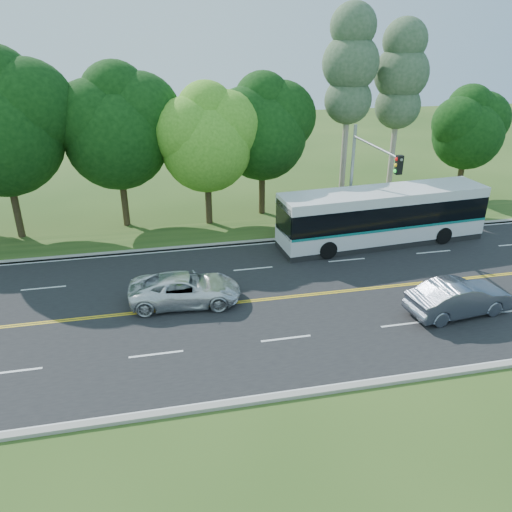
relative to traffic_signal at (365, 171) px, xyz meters
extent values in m
plane|color=#2C4918|center=(-6.49, -5.40, -4.67)|extent=(120.00, 120.00, 0.00)
cube|color=black|center=(-6.49, -5.40, -4.66)|extent=(60.00, 14.00, 0.02)
cube|color=#9B968C|center=(-6.49, 1.75, -4.60)|extent=(60.00, 0.30, 0.15)
cube|color=#9B968C|center=(-6.49, -12.55, -4.60)|extent=(60.00, 0.30, 0.15)
cube|color=#2C4918|center=(-6.49, 3.60, -4.62)|extent=(60.00, 4.00, 0.10)
cube|color=gold|center=(-6.49, -5.48, -4.65)|extent=(57.00, 0.10, 0.00)
cube|color=gold|center=(-6.49, -5.32, -4.65)|extent=(57.00, 0.10, 0.00)
cube|color=silver|center=(-17.99, -8.90, -4.65)|extent=(2.20, 0.12, 0.00)
cube|color=silver|center=(-12.49, -8.90, -4.65)|extent=(2.20, 0.12, 0.00)
cube|color=silver|center=(-6.99, -8.90, -4.65)|extent=(2.20, 0.12, 0.00)
cube|color=silver|center=(-1.49, -8.90, -4.65)|extent=(2.20, 0.12, 0.00)
cube|color=silver|center=(4.01, -8.90, -4.65)|extent=(2.20, 0.12, 0.00)
cube|color=silver|center=(-17.99, -1.90, -4.65)|extent=(2.20, 0.12, 0.00)
cube|color=silver|center=(-12.49, -1.90, -4.65)|extent=(2.20, 0.12, 0.00)
cube|color=silver|center=(-6.99, -1.90, -4.65)|extent=(2.20, 0.12, 0.00)
cube|color=silver|center=(-1.49, -1.90, -4.65)|extent=(2.20, 0.12, 0.00)
cube|color=silver|center=(4.01, -1.90, -4.65)|extent=(2.20, 0.12, 0.00)
cube|color=silver|center=(-6.49, 1.45, -4.65)|extent=(57.00, 0.12, 0.00)
cube|color=silver|center=(-6.49, -12.25, -4.65)|extent=(57.00, 0.12, 0.00)
cylinder|color=black|center=(-20.49, 5.60, -2.69)|extent=(0.44, 0.44, 3.96)
sphere|color=black|center=(-20.49, 5.60, 1.81)|extent=(7.20, 7.20, 7.20)
sphere|color=black|center=(-18.87, 5.90, 3.25)|extent=(5.76, 5.76, 5.76)
cylinder|color=black|center=(-13.99, 6.60, -2.87)|extent=(0.44, 0.44, 3.60)
sphere|color=black|center=(-13.99, 6.60, 1.24)|extent=(6.60, 6.60, 6.60)
sphere|color=black|center=(-12.51, 6.90, 2.56)|extent=(5.28, 5.28, 5.28)
sphere|color=black|center=(-15.31, 6.40, 2.39)|extent=(4.95, 4.95, 4.95)
sphere|color=black|center=(-13.89, 7.00, 3.71)|extent=(4.29, 4.29, 4.29)
cylinder|color=black|center=(-8.49, 5.60, -3.05)|extent=(0.44, 0.44, 3.24)
sphere|color=#428C1D|center=(-8.49, 5.60, 0.60)|extent=(5.80, 5.80, 5.80)
sphere|color=#428C1D|center=(-7.19, 5.90, 1.76)|extent=(4.64, 4.64, 4.64)
sphere|color=#428C1D|center=(-9.65, 5.40, 1.61)|extent=(4.35, 4.35, 4.35)
sphere|color=#428C1D|center=(-8.39, 6.00, 2.77)|extent=(3.77, 3.77, 3.77)
cylinder|color=black|center=(-4.49, 7.10, -2.96)|extent=(0.44, 0.44, 3.42)
sphere|color=black|center=(-4.49, 7.10, 0.85)|extent=(6.00, 6.00, 6.00)
sphere|color=black|center=(-3.14, 7.40, 2.05)|extent=(4.80, 4.80, 4.80)
sphere|color=black|center=(-5.69, 6.90, 1.90)|extent=(4.50, 4.50, 4.50)
sphere|color=black|center=(-4.39, 7.50, 3.10)|extent=(3.90, 3.90, 3.90)
cylinder|color=#A89A88|center=(1.51, 7.10, 0.23)|extent=(0.40, 0.40, 9.80)
sphere|color=#334E31|center=(1.51, 7.10, 3.03)|extent=(3.23, 3.23, 3.23)
sphere|color=#334E31|center=(1.51, 7.10, 5.41)|extent=(3.80, 3.80, 3.80)
sphere|color=#334E31|center=(1.51, 7.10, 7.65)|extent=(3.04, 3.04, 3.04)
cylinder|color=#A89A88|center=(5.51, 7.60, -0.12)|extent=(0.40, 0.40, 9.10)
sphere|color=#334E31|center=(5.51, 7.60, 2.48)|extent=(3.23, 3.23, 3.23)
sphere|color=#334E31|center=(5.51, 7.60, 4.69)|extent=(3.80, 3.80, 3.80)
sphere|color=#334E31|center=(5.51, 7.60, 6.77)|extent=(3.04, 3.04, 3.04)
cylinder|color=black|center=(11.51, 7.60, -3.14)|extent=(0.44, 0.44, 3.06)
sphere|color=black|center=(11.51, 7.60, 0.21)|extent=(5.20, 5.20, 5.20)
sphere|color=black|center=(12.68, 7.90, 1.25)|extent=(4.16, 4.16, 4.16)
sphere|color=black|center=(10.47, 7.40, 1.12)|extent=(3.90, 3.90, 3.90)
sphere|color=black|center=(11.61, 8.00, 2.16)|extent=(3.38, 3.38, 3.38)
sphere|color=#A90E40|center=(-3.49, 2.80, -3.92)|extent=(1.50, 1.50, 1.50)
sphere|color=#A90E40|center=(-2.49, 2.80, -3.92)|extent=(1.50, 1.50, 1.50)
sphere|color=#A90E40|center=(-1.49, 2.80, -3.92)|extent=(1.50, 1.50, 1.50)
sphere|color=#A90E40|center=(-0.49, 2.80, -3.92)|extent=(1.50, 1.50, 1.50)
sphere|color=#A90E40|center=(0.51, 2.80, -3.92)|extent=(1.50, 1.50, 1.50)
sphere|color=#A90E40|center=(1.51, 2.80, -3.92)|extent=(1.50, 1.50, 1.50)
sphere|color=#A90E40|center=(2.51, 2.80, -3.92)|extent=(1.50, 1.50, 1.50)
sphere|color=#A90E40|center=(3.51, 2.80, -3.92)|extent=(1.50, 1.50, 1.50)
sphere|color=#A90E40|center=(4.51, 2.80, -3.92)|extent=(1.50, 1.50, 1.50)
cube|color=brown|center=(3.51, 2.00, -4.47)|extent=(3.50, 1.40, 0.40)
cylinder|color=#909398|center=(0.01, 1.90, -1.17)|extent=(0.20, 0.20, 7.00)
cylinder|color=#909398|center=(0.01, -1.10, 1.63)|extent=(0.14, 6.00, 0.14)
cube|color=black|center=(0.01, -3.90, 1.33)|extent=(0.32, 0.28, 0.95)
sphere|color=red|center=(-0.16, -3.90, 1.63)|extent=(0.18, 0.18, 0.18)
sphere|color=yellow|center=(-0.16, -3.90, 1.33)|extent=(0.18, 0.18, 0.18)
sphere|color=#19D833|center=(-0.16, -3.90, 1.03)|extent=(0.18, 0.18, 0.18)
cube|color=silver|center=(1.50, 0.16, -3.74)|extent=(13.06, 3.79, 1.06)
cube|color=black|center=(1.50, 0.16, -2.55)|extent=(12.99, 3.82, 1.33)
cube|color=silver|center=(1.50, 0.16, -1.58)|extent=(13.06, 3.79, 0.60)
cube|color=#0C6F6A|center=(1.50, 0.16, -3.28)|extent=(13.00, 3.83, 0.15)
cube|color=black|center=(-4.89, -0.36, -2.45)|extent=(0.27, 2.51, 1.83)
cube|color=#19E54C|center=(-4.88, -0.36, -1.42)|extent=(0.18, 1.64, 0.24)
cube|color=black|center=(1.50, 0.16, -4.46)|extent=(13.05, 3.68, 0.38)
cylinder|color=black|center=(-2.50, -1.45, -4.11)|extent=(1.09, 0.39, 1.07)
cylinder|color=black|center=(-2.72, 1.10, -4.11)|extent=(1.09, 0.39, 1.07)
cylinder|color=black|center=(5.19, -0.82, -4.11)|extent=(1.09, 0.39, 1.07)
cylinder|color=black|center=(4.98, 1.74, -4.11)|extent=(1.09, 0.39, 1.07)
imported|color=slate|center=(1.36, -8.52, -3.84)|extent=(5.12, 2.30, 1.63)
imported|color=white|center=(-10.94, -4.90, -3.91)|extent=(5.49, 2.86, 1.48)
camera|label=1|loc=(-11.99, -26.27, 7.48)|focal=35.00mm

